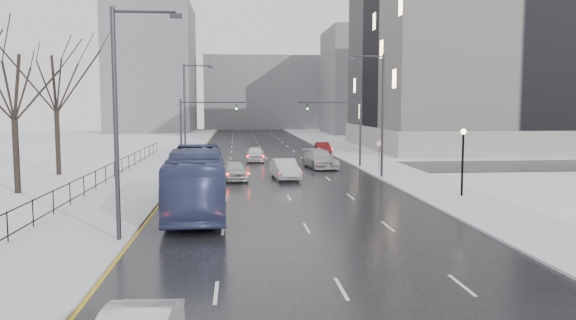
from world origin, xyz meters
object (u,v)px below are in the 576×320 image
object	(u,v)px
tree_park_d	(18,195)
tree_park_e	(59,176)
streetlight_l_far	(187,108)
sedan_center_far	(255,154)
sedan_right_far	(320,159)
no_uturn_sign	(379,147)
bus	(196,180)
mast_signal_left	(193,125)
streetlight_l_near	(121,112)
sedan_right_distant	(323,148)
lamppost_r_mid	(463,152)
sedan_center_near	(234,170)
streetlight_r_mid	(380,109)
mast_signal_right	(349,125)
sedan_right_near	(285,169)

from	to	relation	value
tree_park_d	tree_park_e	xyz separation A→B (m)	(-0.40, 10.00, 0.00)
streetlight_l_far	sedan_center_far	bearing A→B (deg)	19.20
streetlight_l_far	sedan_right_far	bearing A→B (deg)	-18.76
no_uturn_sign	streetlight_l_far	bearing A→B (deg)	155.27
bus	mast_signal_left	bearing A→B (deg)	92.28
streetlight_l_near	sedan_center_far	bearing A→B (deg)	78.82
sedan_center_far	sedan_right_distant	world-z (taller)	sedan_center_far
lamppost_r_mid	sedan_right_far	size ratio (longest dim) A/B	0.73
streetlight_l_near	bus	size ratio (longest dim) A/B	0.80
bus	sedan_center_near	world-z (taller)	bus
sedan_center_near	sedan_center_far	distance (m)	14.73
sedan_right_far	sedan_center_far	distance (m)	8.89
lamppost_r_mid	streetlight_r_mid	bearing A→B (deg)	105.82
lamppost_r_mid	sedan_right_distant	world-z (taller)	lamppost_r_mid
tree_park_d	sedan_center_far	size ratio (longest dim) A/B	2.70
lamppost_r_mid	sedan_center_near	world-z (taller)	lamppost_r_mid
streetlight_l_near	sedan_center_far	world-z (taller)	streetlight_l_near
sedan_center_near	mast_signal_left	bearing A→B (deg)	107.57
tree_park_e	no_uturn_sign	distance (m)	27.50
sedan_center_far	sedan_right_distant	xyz separation A→B (m)	(8.58, 9.10, -0.10)
tree_park_d	streetlight_r_mid	xyz separation A→B (m)	(25.97, 6.00, 5.62)
tree_park_d	sedan_center_near	distance (m)	15.45
tree_park_d	sedan_right_far	distance (m)	26.19
lamppost_r_mid	sedan_center_near	xyz separation A→B (m)	(-14.50, 9.78, -2.14)
lamppost_r_mid	streetlight_l_near	bearing A→B (deg)	-152.45
lamppost_r_mid	mast_signal_left	world-z (taller)	mast_signal_left
mast_signal_right	mast_signal_left	xyz separation A→B (m)	(-14.65, 0.00, 0.00)
streetlight_l_far	mast_signal_left	distance (m)	4.36
no_uturn_sign	sedan_right_near	size ratio (longest dim) A/B	0.55
sedan_center_far	sedan_right_distant	distance (m)	12.51
streetlight_r_mid	no_uturn_sign	xyz separation A→B (m)	(1.03, 4.00, -3.32)
tree_park_e	streetlight_r_mid	world-z (taller)	streetlight_r_mid
lamppost_r_mid	mast_signal_right	bearing A→B (deg)	101.54
bus	sedan_center_far	distance (m)	27.97
tree_park_d	sedan_center_near	size ratio (longest dim) A/B	2.78
tree_park_d	sedan_center_far	bearing A→B (deg)	51.12
lamppost_r_mid	sedan_right_near	size ratio (longest dim) A/B	0.87
no_uturn_sign	sedan_center_near	xyz separation A→B (m)	(-12.70, -4.22, -1.50)
mast_signal_right	bus	xyz separation A→B (m)	(-12.88, -21.27, -2.32)
tree_park_e	sedan_right_distant	distance (m)	32.01
lamppost_r_mid	mast_signal_right	distance (m)	18.41
streetlight_l_near	sedan_right_far	xyz separation A→B (m)	(12.67, 27.70, -4.73)
tree_park_e	sedan_right_far	size ratio (longest dim) A/B	2.30
mast_signal_left	sedan_right_far	bearing A→B (deg)	-1.45
streetlight_l_far	tree_park_d	bearing A→B (deg)	-118.15
no_uturn_sign	sedan_right_far	distance (m)	6.14
streetlight_l_near	sedan_right_far	distance (m)	30.82
sedan_center_far	lamppost_r_mid	bearing A→B (deg)	-61.76
sedan_center_near	tree_park_e	bearing A→B (deg)	156.59
sedan_right_near	sedan_center_far	world-z (taller)	sedan_right_near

